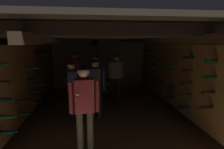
{
  "coord_description": "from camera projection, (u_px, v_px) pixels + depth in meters",
  "views": [
    {
      "loc": [
        -0.38,
        -4.89,
        2.13
      ],
      "look_at": [
        0.22,
        0.04,
        1.2
      ],
      "focal_mm": 28.7,
      "sensor_mm": 36.0,
      "label": 1
    }
  ],
  "objects": [
    {
      "name": "display_bottle",
      "position": [
        105.0,
        76.0,
        7.18
      ],
      "size": [
        0.08,
        0.08,
        0.35
      ],
      "color": "#0F2838",
      "rests_on": "wine_crate_stack"
    },
    {
      "name": "person_guest_far_right",
      "position": [
        116.0,
        73.0,
        6.28
      ],
      "size": [
        0.54,
        0.33,
        1.66
      ],
      "color": "#2D2D33",
      "rests_on": "ground_plane"
    },
    {
      "name": "person_guest_far_left",
      "position": [
        75.0,
        71.0,
        6.49
      ],
      "size": [
        0.45,
        0.38,
        1.72
      ],
      "color": "#232D4C",
      "rests_on": "ground_plane"
    },
    {
      "name": "person_guest_mid_left",
      "position": [
        72.0,
        86.0,
        4.65
      ],
      "size": [
        0.38,
        0.53,
        1.61
      ],
      "color": "#232D4C",
      "rests_on": "ground_plane"
    },
    {
      "name": "person_guest_rear_center",
      "position": [
        96.0,
        74.0,
        6.04
      ],
      "size": [
        0.53,
        0.37,
        1.68
      ],
      "color": "#232D4C",
      "rests_on": "ground_plane"
    },
    {
      "name": "ground_plane",
      "position": [
        105.0,
        115.0,
        5.2
      ],
      "size": [
        8.4,
        8.4,
        0.0
      ],
      "primitive_type": "plane",
      "color": "#8C7051"
    },
    {
      "name": "room_shell",
      "position": [
        104.0,
        65.0,
        5.21
      ],
      "size": [
        4.72,
        6.52,
        2.41
      ],
      "color": "gray",
      "rests_on": "ground_plane"
    },
    {
      "name": "person_host_center",
      "position": [
        95.0,
        83.0,
        4.84
      ],
      "size": [
        0.53,
        0.28,
        1.65
      ],
      "color": "#4C473D",
      "rests_on": "ground_plane"
    },
    {
      "name": "wine_crate_stack",
      "position": [
        106.0,
        86.0,
        7.31
      ],
      "size": [
        0.52,
        0.35,
        0.6
      ],
      "color": "brown",
      "rests_on": "ground_plane"
    },
    {
      "name": "person_guest_near_left",
      "position": [
        84.0,
        102.0,
        3.23
      ],
      "size": [
        0.54,
        0.35,
        1.71
      ],
      "color": "#4C473D",
      "rests_on": "ground_plane"
    }
  ]
}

